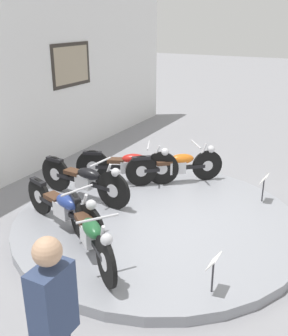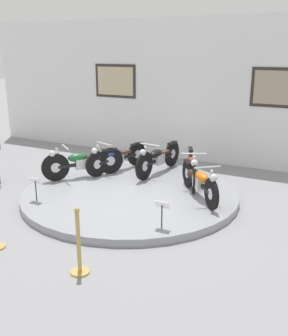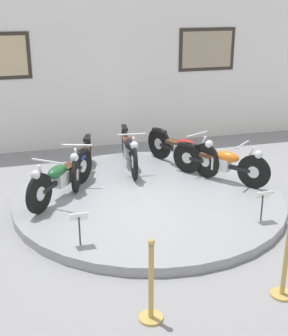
{
  "view_description": "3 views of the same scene",
  "coord_description": "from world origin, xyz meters",
  "px_view_note": "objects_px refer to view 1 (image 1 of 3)",
  "views": [
    {
      "loc": [
        -5.2,
        -2.48,
        3.24
      ],
      "look_at": [
        0.1,
        0.29,
        0.93
      ],
      "focal_mm": 42.0,
      "sensor_mm": 36.0,
      "label": 1
    },
    {
      "loc": [
        3.94,
        -7.05,
        3.11
      ],
      "look_at": [
        0.28,
        0.1,
        0.68
      ],
      "focal_mm": 42.0,
      "sensor_mm": 36.0,
      "label": 2
    },
    {
      "loc": [
        -2.05,
        -7.17,
        3.46
      ],
      "look_at": [
        -0.05,
        0.14,
        0.6
      ],
      "focal_mm": 50.0,
      "sensor_mm": 36.0,
      "label": 3
    }
  ],
  "objects_px": {
    "motorcycle_black": "(85,179)",
    "visitor_standing": "(54,320)",
    "info_placard_front_centre": "(264,182)",
    "motorcycle_green": "(90,232)",
    "motorcycle_orange": "(177,165)",
    "motorcycle_red": "(129,164)",
    "motorcycle_blue": "(64,207)",
    "info_placard_front_left": "(213,266)"
  },
  "relations": [
    {
      "from": "motorcycle_orange",
      "to": "info_placard_front_centre",
      "type": "relative_size",
      "value": 3.0
    },
    {
      "from": "motorcycle_red",
      "to": "visitor_standing",
      "type": "xyz_separation_m",
      "value": [
        -4.35,
        -1.8,
        0.44
      ]
    },
    {
      "from": "motorcycle_blue",
      "to": "motorcycle_black",
      "type": "height_order",
      "value": "motorcycle_black"
    },
    {
      "from": "motorcycle_black",
      "to": "visitor_standing",
      "type": "bearing_deg",
      "value": -147.42
    },
    {
      "from": "motorcycle_black",
      "to": "visitor_standing",
      "type": "relative_size",
      "value": 1.16
    },
    {
      "from": "motorcycle_green",
      "to": "motorcycle_orange",
      "type": "relative_size",
      "value": 1.05
    },
    {
      "from": "info_placard_front_centre",
      "to": "visitor_standing",
      "type": "height_order",
      "value": "visitor_standing"
    },
    {
      "from": "info_placard_front_centre",
      "to": "visitor_standing",
      "type": "distance_m",
      "value": 4.81
    },
    {
      "from": "info_placard_front_left",
      "to": "motorcycle_blue",
      "type": "bearing_deg",
      "value": 81.09
    },
    {
      "from": "motorcycle_black",
      "to": "motorcycle_orange",
      "type": "distance_m",
      "value": 1.87
    },
    {
      "from": "motorcycle_red",
      "to": "info_placard_front_centre",
      "type": "height_order",
      "value": "motorcycle_red"
    },
    {
      "from": "motorcycle_green",
      "to": "info_placard_front_centre",
      "type": "height_order",
      "value": "motorcycle_green"
    },
    {
      "from": "motorcycle_green",
      "to": "motorcycle_black",
      "type": "relative_size",
      "value": 0.8
    },
    {
      "from": "info_placard_front_centre",
      "to": "visitor_standing",
      "type": "bearing_deg",
      "value": 171.53
    },
    {
      "from": "motorcycle_blue",
      "to": "motorcycle_black",
      "type": "bearing_deg",
      "value": 18.45
    },
    {
      "from": "motorcycle_green",
      "to": "info_placard_front_left",
      "type": "bearing_deg",
      "value": -87.37
    },
    {
      "from": "info_placard_front_centre",
      "to": "motorcycle_green",
      "type": "bearing_deg",
      "value": 149.49
    },
    {
      "from": "motorcycle_green",
      "to": "motorcycle_blue",
      "type": "distance_m",
      "value": 0.94
    },
    {
      "from": "motorcycle_green",
      "to": "visitor_standing",
      "type": "height_order",
      "value": "visitor_standing"
    },
    {
      "from": "motorcycle_green",
      "to": "visitor_standing",
      "type": "relative_size",
      "value": 0.93
    },
    {
      "from": "motorcycle_black",
      "to": "motorcycle_green",
      "type": "bearing_deg",
      "value": -142.13
    },
    {
      "from": "motorcycle_blue",
      "to": "visitor_standing",
      "type": "xyz_separation_m",
      "value": [
        -2.33,
        -1.8,
        0.46
      ]
    },
    {
      "from": "motorcycle_green",
      "to": "motorcycle_orange",
      "type": "xyz_separation_m",
      "value": [
        2.95,
        -0.0,
        -0.02
      ]
    },
    {
      "from": "motorcycle_black",
      "to": "visitor_standing",
      "type": "xyz_separation_m",
      "value": [
        -3.33,
        -2.13,
        0.44
      ]
    },
    {
      "from": "info_placard_front_left",
      "to": "info_placard_front_centre",
      "type": "height_order",
      "value": "same"
    },
    {
      "from": "motorcycle_black",
      "to": "info_placard_front_centre",
      "type": "relative_size",
      "value": 3.94
    },
    {
      "from": "motorcycle_black",
      "to": "motorcycle_red",
      "type": "height_order",
      "value": "motorcycle_black"
    },
    {
      "from": "visitor_standing",
      "to": "motorcycle_blue",
      "type": "bearing_deg",
      "value": 37.6
    },
    {
      "from": "motorcycle_orange",
      "to": "visitor_standing",
      "type": "xyz_separation_m",
      "value": [
        -4.82,
        -0.99,
        0.46
      ]
    },
    {
      "from": "motorcycle_blue",
      "to": "motorcycle_red",
      "type": "distance_m",
      "value": 2.01
    },
    {
      "from": "motorcycle_orange",
      "to": "info_placard_front_left",
      "type": "relative_size",
      "value": 3.0
    },
    {
      "from": "motorcycle_orange",
      "to": "visitor_standing",
      "type": "height_order",
      "value": "visitor_standing"
    },
    {
      "from": "motorcycle_blue",
      "to": "motorcycle_orange",
      "type": "height_order",
      "value": "motorcycle_blue"
    },
    {
      "from": "visitor_standing",
      "to": "info_placard_front_centre",
      "type": "bearing_deg",
      "value": -8.47
    },
    {
      "from": "info_placard_front_left",
      "to": "visitor_standing",
      "type": "height_order",
      "value": "visitor_standing"
    },
    {
      "from": "motorcycle_red",
      "to": "info_placard_front_left",
      "type": "relative_size",
      "value": 3.65
    },
    {
      "from": "info_placard_front_left",
      "to": "visitor_standing",
      "type": "relative_size",
      "value": 0.29
    },
    {
      "from": "visitor_standing",
      "to": "motorcycle_orange",
      "type": "bearing_deg",
      "value": 11.57
    },
    {
      "from": "motorcycle_green",
      "to": "visitor_standing",
      "type": "distance_m",
      "value": 2.16
    },
    {
      "from": "motorcycle_red",
      "to": "info_placard_front_centre",
      "type": "bearing_deg",
      "value": -81.18
    },
    {
      "from": "info_placard_front_centre",
      "to": "info_placard_front_left",
      "type": "bearing_deg",
      "value": 180.0
    },
    {
      "from": "motorcycle_red",
      "to": "visitor_standing",
      "type": "relative_size",
      "value": 1.07
    }
  ]
}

